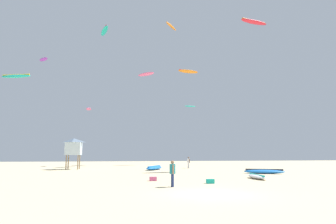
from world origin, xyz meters
name	(u,v)px	position (x,y,z in m)	size (l,w,h in m)	color
ground_plane	(211,194)	(0.00, 0.00, 0.00)	(120.00, 120.00, 0.00)	beige
person_foreground	(172,171)	(-1.56, 3.60, 1.00)	(0.39, 0.57, 1.72)	navy
person_midground	(188,162)	(4.31, 25.63, 0.94)	(0.36, 0.49, 1.61)	silver
kite_grounded_near	(264,171)	(10.04, 14.07, 0.24)	(4.32, 2.70, 0.53)	blue
kite_grounded_mid	(257,177)	(6.53, 8.34, 0.19)	(1.10, 3.34, 0.42)	white
kite_grounded_far	(154,168)	(-0.90, 22.69, 0.25)	(3.14, 4.47, 0.53)	blue
lifeguard_tower	(74,146)	(-11.63, 25.51, 3.05)	(2.30, 2.30, 4.15)	#8C704C
cooler_box	(153,179)	(-2.44, 7.93, 0.16)	(0.56, 0.36, 0.32)	#E5598C
gear_bag	(210,181)	(1.51, 5.30, 0.16)	(0.56, 0.36, 0.32)	#19B29E
kite_aloft_0	(188,71)	(7.41, 39.51, 18.23)	(4.40, 2.21, 0.67)	orange
kite_aloft_1	(190,106)	(8.02, 40.69, 11.41)	(2.45, 1.01, 0.30)	#19B29E
kite_aloft_2	(89,109)	(-11.14, 36.06, 9.76)	(0.88, 2.68, 0.42)	#E5598C
kite_aloft_3	(254,22)	(12.70, 20.58, 20.25)	(4.43, 2.30, 0.59)	red
kite_aloft_4	(171,26)	(3.36, 35.53, 25.69)	(3.21, 4.10, 1.04)	orange
kite_aloft_5	(146,74)	(-0.97, 39.61, 17.36)	(3.65, 3.61, 0.60)	#E5598C
kite_aloft_6	(16,76)	(-20.05, 26.69, 12.84)	(4.53, 2.40, 0.75)	#19B29E
kite_aloft_8	(43,59)	(-19.12, 35.96, 18.33)	(2.28, 2.50, 0.47)	purple
kite_aloft_9	(105,31)	(-8.56, 32.37, 22.67)	(2.02, 4.37, 1.01)	#19B29E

